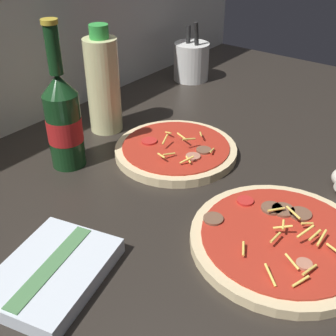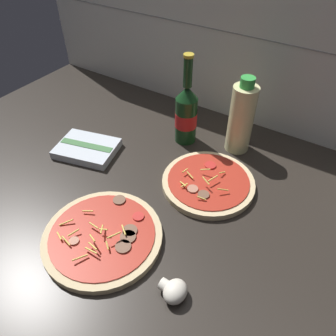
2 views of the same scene
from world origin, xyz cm
name	(u,v)px [view 1 (image 1 of 2)]	position (x,y,z in cm)	size (l,w,h in cm)	color
counter_slab	(203,193)	(0.00, 0.00, 1.25)	(160.00, 90.00, 2.50)	#28231E
pizza_near	(281,240)	(-5.43, -17.41, 3.47)	(26.99, 26.99, 4.74)	beige
pizza_far	(176,150)	(6.39, 10.91, 3.51)	(24.46, 24.46, 4.64)	beige
beer_bottle	(63,119)	(-9.16, 25.18, 12.05)	(6.58, 6.58, 27.37)	#143819
oil_bottle	(103,84)	(6.02, 30.04, 13.05)	(7.12, 7.12, 22.94)	beige
utensil_crock	(191,61)	(43.28, 33.20, 7.82)	(9.83, 9.83, 16.52)	silver
dish_towel	(52,272)	(-30.48, 3.99, 3.71)	(19.76, 16.71, 2.56)	silver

